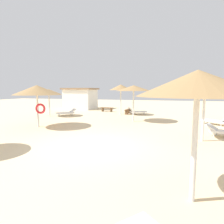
{
  "coord_description": "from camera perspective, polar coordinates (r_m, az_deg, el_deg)",
  "views": [
    {
      "loc": [
        3.23,
        -7.57,
        2.47
      ],
      "look_at": [
        0.0,
        3.0,
        1.2
      ],
      "focal_mm": 30.44,
      "sensor_mm": 36.0,
      "label": 1
    }
  ],
  "objects": [
    {
      "name": "bench_1",
      "position": [
        22.03,
        -1.53,
        1.01
      ],
      "size": [
        1.54,
        0.61,
        0.49
      ],
      "color": "brown",
      "rests_on": "ground"
    },
    {
      "name": "beach_cabana",
      "position": [
        25.64,
        -9.39,
        4.07
      ],
      "size": [
        3.98,
        3.66,
        2.77
      ],
      "color": "white",
      "rests_on": "ground"
    },
    {
      "name": "ground_plane",
      "position": [
        8.6,
        -5.95,
        -10.18
      ],
      "size": [
        80.0,
        80.0,
        0.0
      ],
      "primitive_type": "plane",
      "color": "beige"
    },
    {
      "name": "lounger_2",
      "position": [
        19.66,
        7.48,
        0.21
      ],
      "size": [
        1.97,
        1.38,
        0.76
      ],
      "color": "white",
      "rests_on": "ground"
    },
    {
      "name": "lounger_3",
      "position": [
        15.43,
        28.79,
        -2.29
      ],
      "size": [
        1.89,
        1.67,
        0.7
      ],
      "color": "white",
      "rests_on": "ground"
    },
    {
      "name": "parasol_5",
      "position": [
        10.08,
        26.18,
        7.31
      ],
      "size": [
        2.59,
        2.59,
        3.06
      ],
      "color": "silver",
      "rests_on": "ground"
    },
    {
      "name": "parasol_2",
      "position": [
        19.03,
        2.62,
        7.37
      ],
      "size": [
        2.29,
        2.29,
        3.05
      ],
      "color": "silver",
      "rests_on": "ground"
    },
    {
      "name": "bench_0",
      "position": [
        20.0,
        4.85,
        0.42
      ],
      "size": [
        0.47,
        1.52,
        0.49
      ],
      "color": "brown",
      "rests_on": "ground"
    },
    {
      "name": "parasol_4",
      "position": [
        19.02,
        -18.45,
        5.74
      ],
      "size": [
        2.45,
        2.45,
        2.58
      ],
      "color": "silver",
      "rests_on": "ground"
    },
    {
      "name": "parasol_0",
      "position": [
        4.39,
        24.31,
        7.74
      ],
      "size": [
        2.59,
        2.59,
        2.89
      ],
      "color": "silver",
      "rests_on": "ground"
    },
    {
      "name": "parasol_6",
      "position": [
        15.1,
        6.52,
        7.08
      ],
      "size": [
        2.73,
        2.73,
        2.86
      ],
      "color": "silver",
      "rests_on": "ground"
    },
    {
      "name": "parasol_7",
      "position": [
        13.64,
        -21.64,
        6.07
      ],
      "size": [
        3.11,
        3.11,
        2.81
      ],
      "color": "silver",
      "rests_on": "ground"
    },
    {
      "name": "lounger_4",
      "position": [
        18.98,
        -13.52,
        -0.17
      ],
      "size": [
        1.74,
        1.86,
        0.66
      ],
      "color": "white",
      "rests_on": "ground"
    }
  ]
}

